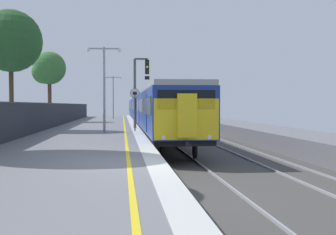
% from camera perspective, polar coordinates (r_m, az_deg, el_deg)
% --- Properties ---
extents(ground, '(17.40, 110.00, 1.21)m').
position_cam_1_polar(ground, '(12.50, 8.85, -8.55)').
color(ground, slate).
extents(commuter_train_at_platform, '(2.83, 59.26, 3.81)m').
position_cam_1_polar(commuter_train_at_platform, '(47.05, -2.84, 1.23)').
color(commuter_train_at_platform, navy).
rests_on(commuter_train_at_platform, ground).
extents(signal_gantry, '(1.10, 0.24, 4.85)m').
position_cam_1_polar(signal_gantry, '(30.20, -3.84, 4.36)').
color(signal_gantry, '#47474C').
rests_on(signal_gantry, ground).
extents(speed_limit_sign, '(0.59, 0.08, 2.62)m').
position_cam_1_polar(speed_limit_sign, '(26.70, -4.37, 1.79)').
color(speed_limit_sign, '#59595B').
rests_on(speed_limit_sign, ground).
extents(platform_lamp_mid, '(2.00, 0.20, 4.95)m').
position_cam_1_polar(platform_lamp_mid, '(25.38, -8.37, 4.71)').
color(platform_lamp_mid, '#93999E').
rests_on(platform_lamp_mid, ground).
extents(platform_lamp_far, '(2.00, 0.20, 4.93)m').
position_cam_1_polar(platform_lamp_far, '(50.98, -7.19, 3.15)').
color(platform_lamp_far, '#93999E').
rests_on(platform_lamp_far, ground).
extents(background_tree_centre, '(3.19, 3.16, 6.74)m').
position_cam_1_polar(background_tree_centre, '(43.46, -15.46, 6.09)').
color(background_tree_centre, '#473323').
rests_on(background_tree_centre, ground).
extents(background_tree_right, '(3.97, 3.95, 7.65)m').
position_cam_1_polar(background_tree_right, '(29.59, -20.26, 9.17)').
color(background_tree_right, '#473323').
rests_on(background_tree_right, ground).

